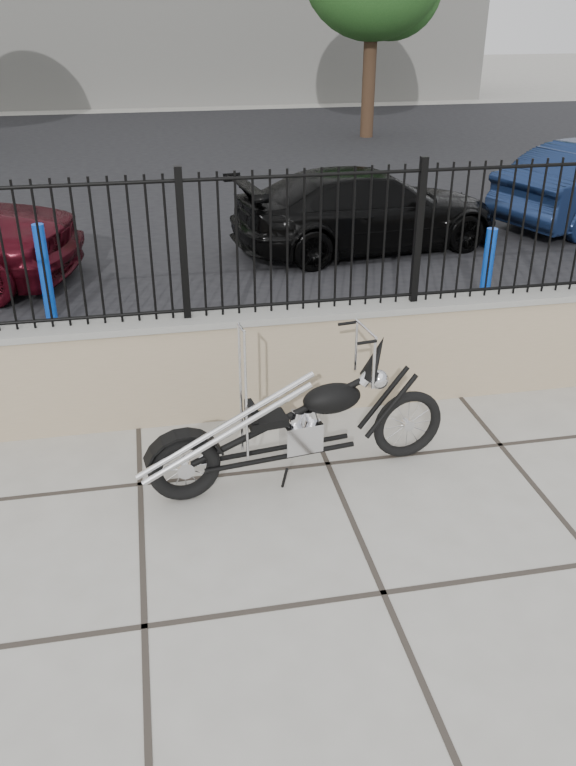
# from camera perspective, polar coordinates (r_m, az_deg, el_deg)

# --- Properties ---
(ground_plane) EXTENTS (90.00, 90.00, 0.00)m
(ground_plane) POSITION_cam_1_polar(r_m,az_deg,el_deg) (4.96, 7.30, -15.63)
(ground_plane) COLOR #99968E
(ground_plane) RESTS_ON ground
(parking_lot) EXTENTS (30.00, 30.00, 0.00)m
(parking_lot) POSITION_cam_1_polar(r_m,az_deg,el_deg) (16.31, -6.47, 15.41)
(parking_lot) COLOR black
(parking_lot) RESTS_ON ground
(retaining_wall) EXTENTS (14.00, 0.36, 0.96)m
(retaining_wall) POSITION_cam_1_polar(r_m,az_deg,el_deg) (6.70, 1.13, 1.90)
(retaining_wall) COLOR gray
(retaining_wall) RESTS_ON ground_plane
(iron_fence) EXTENTS (14.00, 0.08, 1.20)m
(iron_fence) POSITION_cam_1_polar(r_m,az_deg,el_deg) (6.31, 1.22, 10.78)
(iron_fence) COLOR black
(iron_fence) RESTS_ON retaining_wall
(chopper_motorcycle) EXTENTS (2.31, 0.70, 1.37)m
(chopper_motorcycle) POSITION_cam_1_polar(r_m,az_deg,el_deg) (5.57, 0.59, -1.40)
(chopper_motorcycle) COLOR black
(chopper_motorcycle) RESTS_ON ground_plane
(car_black) EXTENTS (4.21, 2.24, 1.16)m
(car_black) POSITION_cam_1_polar(r_m,az_deg,el_deg) (11.30, 6.10, 13.05)
(car_black) COLOR black
(car_black) RESTS_ON parking_lot
(bollard_a) EXTENTS (0.15, 0.15, 1.12)m
(bollard_a) POSITION_cam_1_polar(r_m,az_deg,el_deg) (9.07, -18.08, 8.05)
(bollard_a) COLOR #0B4AAE
(bollard_a) RESTS_ON ground_plane
(bollard_b) EXTENTS (0.16, 0.16, 1.04)m
(bollard_b) POSITION_cam_1_polar(r_m,az_deg,el_deg) (9.04, 14.95, 8.16)
(bollard_b) COLOR blue
(bollard_b) RESTS_ON ground_plane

